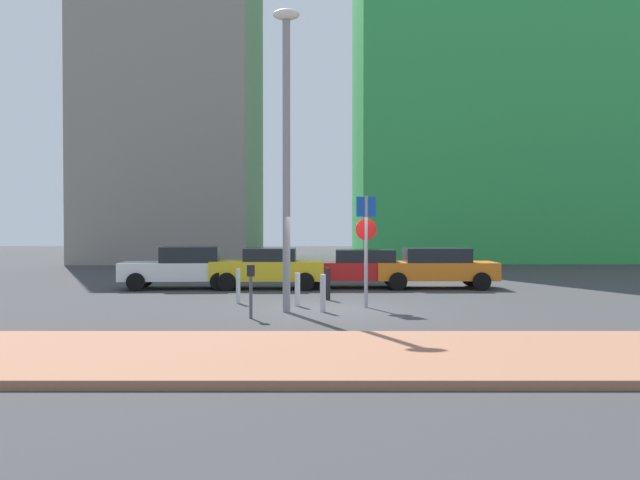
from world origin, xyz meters
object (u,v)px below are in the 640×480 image
Objects in this scene: parking_meter at (252,283)px; traffic_bollard_mid at (298,289)px; parked_car_white at (184,267)px; parked_car_yellow at (269,268)px; parked_car_orange at (437,267)px; parking_sign_post at (367,237)px; traffic_bollard_edge at (324,293)px; parked_car_red at (358,267)px; traffic_bollard_far at (239,286)px; street_lamp at (287,137)px; traffic_bollard_near at (329,284)px.

parking_meter is 1.40× the size of traffic_bollard_mid.
parked_car_white is 3.07m from parked_car_yellow.
parked_car_white reaches higher than parking_meter.
parked_car_white is 1.01× the size of parked_car_orange.
parking_sign_post is 2.15m from traffic_bollard_edge.
parked_car_orange reaches higher than traffic_bollard_edge.
traffic_bollard_mid is at bearing 68.13° from parking_meter.
traffic_bollard_far is at bearing -126.24° from parked_car_red.
street_lamp is 8.00× the size of traffic_bollard_edge.
traffic_bollard_far is at bearing 102.01° from parking_meter.
parking_meter is 0.17× the size of street_lamp.
street_lamp is at bearing 57.04° from parking_meter.
traffic_bollard_mid is (-2.00, -5.80, -0.28)m from parked_car_red.
traffic_bollard_far is at bearing 140.93° from traffic_bollard_edge.
parking_sign_post is at bearing -15.06° from traffic_bollard_far.
parking_meter reaches higher than traffic_bollard_near.
parked_car_orange reaches higher than parked_car_red.
traffic_bollard_mid is (-4.86, -5.68, -0.31)m from parked_car_orange.
traffic_bollard_far is (-2.63, -0.93, 0.02)m from traffic_bollard_near.
traffic_bollard_mid is (4.30, -5.44, -0.32)m from parked_car_white.
parking_sign_post is at bearing -42.74° from parked_car_white.
parked_car_red is 8.44m from street_lamp.
parked_car_yellow is 7.85m from street_lamp.
traffic_bollard_near is at bearing -134.43° from parked_car_orange.
traffic_bollard_edge reaches higher than traffic_bollard_mid.
parked_car_orange is 1.40× the size of parking_sign_post.
parked_car_red is 4.24× the size of traffic_bollard_edge.
traffic_bollard_near is (-1.04, 1.92, -1.47)m from parking_sign_post.
traffic_bollard_near is (5.18, -3.82, -0.30)m from parked_car_white.
parking_meter is 2.85m from traffic_bollard_mid.
traffic_bollard_mid is (-1.91, 0.31, -1.48)m from parking_sign_post.
parking_sign_post is (6.22, -5.75, 1.17)m from parked_car_white.
traffic_bollard_edge is at bearing -61.66° from traffic_bollard_mid.
traffic_bollard_far reaches higher than traffic_bollard_mid.
traffic_bollard_far is at bearing 164.94° from parking_sign_post.
traffic_bollard_near is (-1.12, -4.18, -0.26)m from parked_car_red.
traffic_bollard_near is 1.84m from traffic_bollard_mid.
street_lamp is (-2.16, -1.07, 2.64)m from parking_sign_post.
parking_meter is at bearing -125.45° from parked_car_orange.
parked_car_white is 9.16m from parked_car_orange.
street_lamp reaches higher than parked_car_orange.
parked_car_yellow is 0.93× the size of parked_car_orange.
parking_sign_post reaches higher than traffic_bollard_mid.
parked_car_red is 0.53× the size of street_lamp.
street_lamp is 4.35m from traffic_bollard_mid.
parking_sign_post is 2.44m from traffic_bollard_mid.
parked_car_white is at bearing 179.31° from parked_car_yellow.
parked_car_white is 5.41m from traffic_bollard_far.
parked_car_red is at bearing 75.01° from traffic_bollard_near.
parked_car_white is 4.45× the size of traffic_bollard_near.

